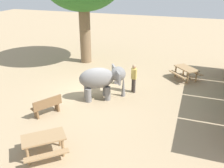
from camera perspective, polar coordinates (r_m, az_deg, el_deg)
ground_plane at (r=13.90m, az=-4.58°, el=-1.78°), size 60.00×60.00×0.00m
elephant at (r=12.71m, az=-2.38°, el=1.17°), size 2.14×2.37×1.72m
person_handler at (r=13.50m, az=5.10°, el=1.80°), size 0.40×0.37×1.62m
wooden_bench at (r=11.82m, az=-14.85°, el=-4.87°), size 1.41×1.05×0.88m
picnic_table_near at (r=9.29m, az=-15.54°, el=-12.68°), size 2.10×2.10×0.78m
picnic_table_far at (r=15.96m, az=16.81°, el=2.97°), size 2.11×2.11×0.78m
feed_bucket at (r=14.88m, az=1.23°, el=0.75°), size 0.36×0.36×0.32m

